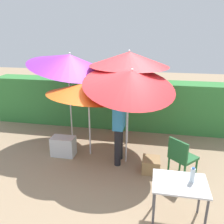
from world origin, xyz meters
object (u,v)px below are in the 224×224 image
(person_vendor, at_px, (119,123))
(folding_table, at_px, (180,187))
(cooler_box, at_px, (63,146))
(bottle_water, at_px, (193,175))
(crate_cardboard, at_px, (151,165))
(umbrella_orange, at_px, (69,61))
(umbrella_navy, at_px, (88,89))
(chair_plastic, at_px, (181,156))
(umbrella_yellow, at_px, (129,59))
(umbrella_rainbow, at_px, (130,79))

(person_vendor, height_order, folding_table, person_vendor)
(cooler_box, xyz_separation_m, bottle_water, (2.67, -1.57, 0.60))
(crate_cardboard, height_order, bottle_water, bottle_water)
(umbrella_orange, bearing_deg, umbrella_navy, -48.06)
(bottle_water, bearing_deg, chair_plastic, 92.00)
(umbrella_orange, relative_size, umbrella_yellow, 1.07)
(folding_table, bearing_deg, umbrella_orange, 135.23)
(umbrella_orange, relative_size, chair_plastic, 2.88)
(umbrella_navy, height_order, bottle_water, umbrella_navy)
(person_vendor, height_order, crate_cardboard, person_vendor)
(umbrella_navy, distance_m, cooler_box, 1.50)
(umbrella_orange, xyz_separation_m, umbrella_yellow, (1.50, 0.00, 0.09))
(umbrella_navy, height_order, folding_table, umbrella_navy)
(umbrella_rainbow, bearing_deg, umbrella_orange, 149.85)
(cooler_box, distance_m, crate_cardboard, 2.09)
(umbrella_rainbow, distance_m, folding_table, 2.28)
(person_vendor, xyz_separation_m, crate_cardboard, (0.73, -0.26, -0.78))
(umbrella_navy, relative_size, folding_table, 2.38)
(umbrella_rainbow, bearing_deg, crate_cardboard, -30.45)
(crate_cardboard, bearing_deg, person_vendor, 160.52)
(umbrella_rainbow, xyz_separation_m, cooler_box, (-1.54, -0.01, -1.67))
(umbrella_rainbow, relative_size, umbrella_yellow, 1.01)
(umbrella_rainbow, height_order, crate_cardboard, umbrella_rainbow)
(cooler_box, bearing_deg, umbrella_navy, 16.44)
(umbrella_yellow, distance_m, person_vendor, 1.60)
(umbrella_orange, xyz_separation_m, cooler_box, (0.10, -0.96, -1.86))
(umbrella_rainbow, relative_size, chair_plastic, 2.73)
(umbrella_orange, bearing_deg, chair_plastic, -27.49)
(umbrella_yellow, relative_size, crate_cardboard, 6.22)
(umbrella_rainbow, xyz_separation_m, crate_cardboard, (0.53, -0.31, -1.75))
(crate_cardboard, bearing_deg, umbrella_navy, 161.81)
(umbrella_orange, relative_size, crate_cardboard, 6.65)
(umbrella_yellow, distance_m, chair_plastic, 2.52)
(person_vendor, relative_size, folding_table, 2.35)
(person_vendor, xyz_separation_m, chair_plastic, (1.30, -0.42, -0.42))
(cooler_box, bearing_deg, umbrella_rainbow, 0.22)
(umbrella_rainbow, relative_size, person_vendor, 1.29)
(umbrella_rainbow, xyz_separation_m, umbrella_navy, (-0.94, 0.17, -0.31))
(cooler_box, bearing_deg, folding_table, -33.01)
(umbrella_navy, height_order, person_vendor, umbrella_navy)
(person_vendor, bearing_deg, umbrella_orange, 145.02)
(umbrella_rainbow, relative_size, crate_cardboard, 6.31)
(crate_cardboard, relative_size, bottle_water, 1.60)
(bottle_water, bearing_deg, umbrella_rainbow, 125.79)
(umbrella_rainbow, height_order, bottle_water, umbrella_rainbow)
(umbrella_navy, relative_size, cooler_box, 3.47)
(umbrella_navy, height_order, cooler_box, umbrella_navy)
(umbrella_navy, xyz_separation_m, cooler_box, (-0.60, -0.18, -1.37))
(cooler_box, xyz_separation_m, crate_cardboard, (2.07, -0.30, -0.08))
(umbrella_orange, bearing_deg, person_vendor, -34.98)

